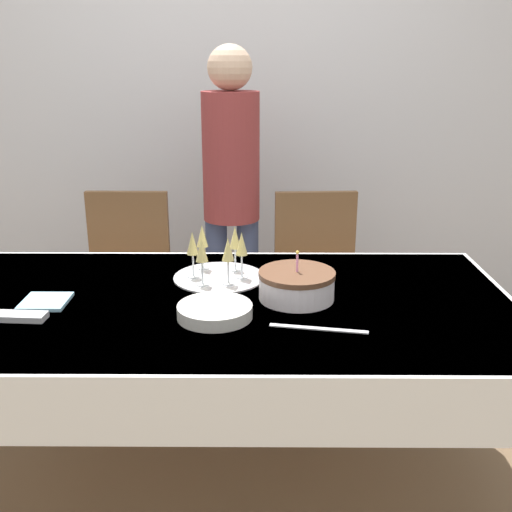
{
  "coord_description": "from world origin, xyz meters",
  "views": [
    {
      "loc": [
        0.18,
        -1.89,
        1.55
      ],
      "look_at": [
        0.17,
        0.11,
        0.89
      ],
      "focal_mm": 42.0,
      "sensor_mm": 36.0,
      "label": 1
    }
  ],
  "objects_px": {
    "dining_chair_far_right": "(317,283)",
    "person_standing": "(231,182)",
    "birthday_cake": "(297,285)",
    "plate_stack_main": "(215,311)",
    "champagne_tray": "(218,258)",
    "dining_chair_far_left": "(127,282)"
  },
  "relations": [
    {
      "from": "birthday_cake",
      "to": "champagne_tray",
      "type": "distance_m",
      "value": 0.35
    },
    {
      "from": "champagne_tray",
      "to": "person_standing",
      "type": "distance_m",
      "value": 0.83
    },
    {
      "from": "dining_chair_far_right",
      "to": "person_standing",
      "type": "distance_m",
      "value": 0.65
    },
    {
      "from": "person_standing",
      "to": "birthday_cake",
      "type": "bearing_deg",
      "value": -75.27
    },
    {
      "from": "dining_chair_far_left",
      "to": "person_standing",
      "type": "height_order",
      "value": "person_standing"
    },
    {
      "from": "dining_chair_far_left",
      "to": "champagne_tray",
      "type": "height_order",
      "value": "champagne_tray"
    },
    {
      "from": "dining_chair_far_left",
      "to": "birthday_cake",
      "type": "bearing_deg",
      "value": -46.94
    },
    {
      "from": "person_standing",
      "to": "champagne_tray",
      "type": "bearing_deg",
      "value": -90.97
    },
    {
      "from": "dining_chair_far_left",
      "to": "champagne_tray",
      "type": "bearing_deg",
      "value": -51.82
    },
    {
      "from": "dining_chair_far_left",
      "to": "dining_chair_far_right",
      "type": "xyz_separation_m",
      "value": [
        0.93,
        -0.0,
        0.0
      ]
    },
    {
      "from": "birthday_cake",
      "to": "dining_chair_far_left",
      "type": "bearing_deg",
      "value": 133.06
    },
    {
      "from": "dining_chair_far_right",
      "to": "champagne_tray",
      "type": "distance_m",
      "value": 0.84
    },
    {
      "from": "dining_chair_far_right",
      "to": "person_standing",
      "type": "height_order",
      "value": "person_standing"
    },
    {
      "from": "plate_stack_main",
      "to": "person_standing",
      "type": "bearing_deg",
      "value": 90.0
    },
    {
      "from": "dining_chair_far_right",
      "to": "dining_chair_far_left",
      "type": "bearing_deg",
      "value": 179.99
    },
    {
      "from": "dining_chair_far_right",
      "to": "champagne_tray",
      "type": "bearing_deg",
      "value": -124.66
    },
    {
      "from": "dining_chair_far_left",
      "to": "plate_stack_main",
      "type": "relative_size",
      "value": 3.93
    },
    {
      "from": "dining_chair_far_right",
      "to": "birthday_cake",
      "type": "height_order",
      "value": "same"
    },
    {
      "from": "birthday_cake",
      "to": "champagne_tray",
      "type": "xyz_separation_m",
      "value": [
        -0.28,
        0.2,
        0.03
      ]
    },
    {
      "from": "champagne_tray",
      "to": "person_standing",
      "type": "height_order",
      "value": "person_standing"
    },
    {
      "from": "dining_chair_far_right",
      "to": "plate_stack_main",
      "type": "height_order",
      "value": "dining_chair_far_right"
    },
    {
      "from": "birthday_cake",
      "to": "plate_stack_main",
      "type": "xyz_separation_m",
      "value": [
        -0.27,
        -0.16,
        -0.03
      ]
    }
  ]
}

